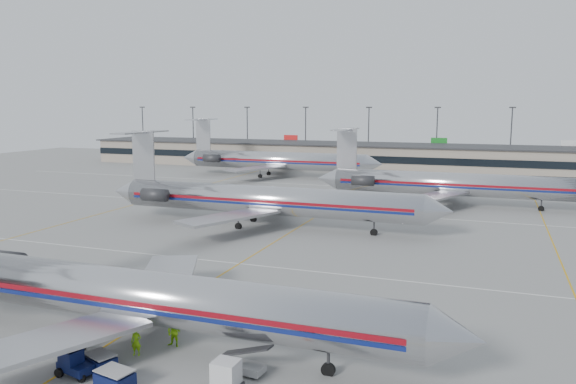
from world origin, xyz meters
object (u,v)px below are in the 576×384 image
at_px(belt_loader, 240,364).
at_px(jet_foreground, 124,293).
at_px(tug_center, 74,363).
at_px(jet_second_row, 260,199).
at_px(uld_container, 226,376).

bearing_deg(belt_loader, jet_foreground, 177.42).
xyz_separation_m(tug_center, belt_loader, (8.85, 3.68, -0.27)).
height_order(jet_foreground, jet_second_row, jet_second_row).
distance_m(jet_foreground, tug_center, 5.71).
xyz_separation_m(jet_second_row, belt_loader, (14.66, -37.66, -3.01)).
distance_m(jet_foreground, uld_container, 10.19).
bearing_deg(jet_foreground, belt_loader, -9.15).
bearing_deg(belt_loader, uld_container, -78.02).
relative_size(tug_center, uld_container, 1.36).
bearing_deg(uld_container, jet_second_row, 111.67).
height_order(jet_second_row, uld_container, jet_second_row).
bearing_deg(jet_second_row, belt_loader, -68.73).
bearing_deg(uld_container, jet_foreground, 159.54).
height_order(jet_foreground, belt_loader, jet_foreground).
relative_size(jet_foreground, jet_second_row, 0.94).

